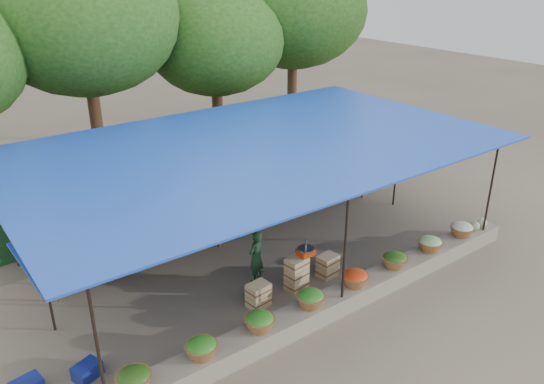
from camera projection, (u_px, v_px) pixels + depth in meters
ground at (258, 254)px, 12.84m from camera, size 60.00×60.00×0.00m
stone_curb at (336, 302)px, 10.74m from camera, size 10.60×0.55×0.40m
stall_canopy at (256, 149)px, 11.81m from camera, size 10.80×6.60×2.82m
produce_baskets at (333, 288)px, 10.53m from camera, size 8.98×0.58×0.34m
netting_backdrop at (193, 169)px, 14.66m from camera, size 10.60×0.06×2.50m
tree_row at (153, 28)px, 15.70m from camera, size 16.51×5.50×7.12m
fruit_table_left at (136, 240)px, 12.24m from camera, size 4.21×0.95×0.93m
fruit_table_right at (303, 189)px, 14.95m from camera, size 4.21×0.95×0.93m
crate_counter at (295, 277)px, 11.36m from camera, size 2.39×0.39×0.77m
weighing_scale at (306, 251)px, 11.29m from camera, size 0.36×0.36×0.38m
vendor_seated at (256, 257)px, 11.55m from camera, size 0.52×0.43×1.22m
customer_left at (71, 234)px, 12.18m from camera, size 0.91×0.82×1.52m
customer_mid at (249, 176)px, 15.19m from camera, size 1.19×0.80×1.71m
customer_right at (292, 176)px, 15.44m from camera, size 0.98×0.79×1.56m
blue_crate_front at (87, 371)px, 9.02m from camera, size 0.53×0.46×0.27m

